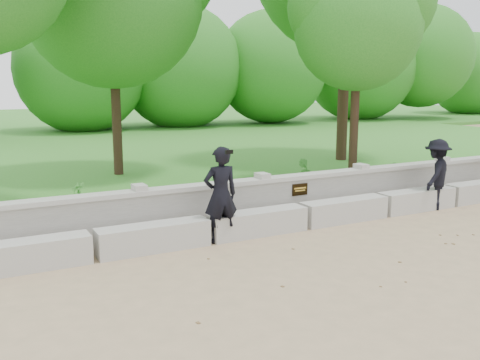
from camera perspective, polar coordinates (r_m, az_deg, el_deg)
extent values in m
plane|color=tan|center=(9.00, 13.64, -7.83)|extent=(80.00, 80.00, 0.00)
cube|color=#307427|center=(21.30, -12.11, 3.13)|extent=(40.00, 22.00, 0.25)
cube|color=#B7B4AC|center=(8.66, -21.92, -7.48)|extent=(1.90, 0.45, 0.45)
cube|color=#B7B4AC|center=(9.05, -9.19, -6.05)|extent=(1.90, 0.45, 0.45)
cube|color=#B7B4AC|center=(9.85, 1.92, -4.56)|extent=(1.90, 0.45, 0.45)
cube|color=#B7B4AC|center=(10.95, 11.05, -3.20)|extent=(1.90, 0.45, 0.45)
cube|color=#B7B4AC|center=(12.28, 18.34, -2.05)|extent=(1.90, 0.45, 0.45)
cube|color=#B7B4AC|center=(13.78, 24.11, -1.11)|extent=(1.90, 0.45, 0.45)
cube|color=#ACA9A2|center=(10.89, 4.66, -2.12)|extent=(12.50, 0.25, 0.82)
cube|color=#B7B4AC|center=(10.80, 4.69, 0.21)|extent=(12.50, 0.35, 0.08)
cube|color=black|center=(10.89, 6.40, -1.01)|extent=(0.36, 0.02, 0.24)
imported|color=black|center=(9.25, -2.09, -1.60)|extent=(0.64, 0.44, 1.69)
cube|color=black|center=(8.81, -1.16, 3.01)|extent=(0.14, 0.03, 0.07)
imported|color=black|center=(12.44, 20.23, 0.57)|extent=(1.16, 0.97, 1.55)
cylinder|color=#382619|center=(14.92, -13.09, 7.75)|extent=(0.25, 0.25, 3.76)
cylinder|color=#382619|center=(13.66, 12.10, 6.38)|extent=(0.22, 0.22, 3.21)
sphere|color=#1E6C1B|center=(13.71, 12.51, 16.66)|extent=(3.09, 3.09, 3.09)
cylinder|color=#382619|center=(17.60, 11.00, 10.34)|extent=(0.34, 0.34, 5.06)
imported|color=#337628|center=(10.88, -2.69, -1.23)|extent=(0.41, 0.38, 0.64)
imported|color=#337628|center=(14.04, 6.89, 1.16)|extent=(0.37, 0.38, 0.54)
imported|color=#337628|center=(13.78, 16.67, 0.62)|extent=(0.56, 0.50, 0.54)
imported|color=#337628|center=(11.23, -16.87, -1.60)|extent=(0.37, 0.38, 0.53)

